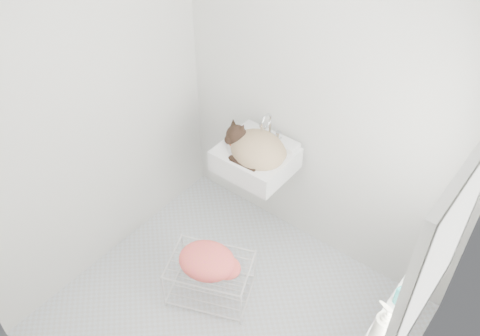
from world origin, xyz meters
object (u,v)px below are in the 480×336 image
Objects in this scene: cat at (256,148)px; bottle_c at (416,283)px; sink at (256,150)px; wire_rack at (210,279)px; bottle_b at (403,304)px.

cat is 3.08× the size of bottle_c.
sink is at bearing 139.72° from cat.
wire_rack is at bearing -80.92° from sink.
wire_rack is 3.59× the size of bottle_c.
sink is 0.96m from wire_rack.
bottle_b is at bearing -8.84° from cat.
cat is 1.37m from bottle_c.
sink is 1.38m from bottle_c.
cat is 0.86× the size of wire_rack.
wire_rack is at bearing -167.41° from bottle_c.
cat is 1.42m from bottle_b.
sink is at bearing 99.08° from wire_rack.
wire_rack is at bearing -174.97° from bottle_b.
bottle_b is 1.16× the size of bottle_c.
cat reaches higher than wire_rack.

